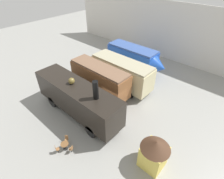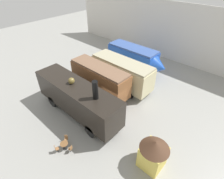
# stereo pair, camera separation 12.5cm
# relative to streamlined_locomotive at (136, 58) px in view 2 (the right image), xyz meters

# --- Properties ---
(ground_plane) EXTENTS (80.00, 80.00, 0.00)m
(ground_plane) POSITION_rel_streamlined_locomotive_xyz_m (3.10, -8.73, -2.10)
(ground_plane) COLOR gray
(backdrop_wall) EXTENTS (44.00, 0.15, 9.00)m
(backdrop_wall) POSITION_rel_streamlined_locomotive_xyz_m (3.10, 7.07, 2.40)
(backdrop_wall) COLOR silver
(backdrop_wall) RESTS_ON ground_plane
(streamlined_locomotive) EXTENTS (9.27, 2.69, 3.60)m
(streamlined_locomotive) POSITION_rel_streamlined_locomotive_xyz_m (0.00, 0.00, 0.00)
(streamlined_locomotive) COLOR blue
(streamlined_locomotive) RESTS_ON ground_plane
(passenger_coach_vintage) EXTENTS (8.30, 2.78, 3.75)m
(passenger_coach_vintage) POSITION_rel_streamlined_locomotive_xyz_m (1.04, -4.62, 0.05)
(passenger_coach_vintage) COLOR beige
(passenger_coach_vintage) RESTS_ON ground_plane
(passenger_coach_wooden) EXTENTS (7.81, 2.40, 3.92)m
(passenger_coach_wooden) POSITION_rel_streamlined_locomotive_xyz_m (0.19, -7.75, 0.22)
(passenger_coach_wooden) COLOR brown
(passenger_coach_wooden) RESTS_ON ground_plane
(steam_locomotive) EXTENTS (10.73, 2.75, 5.61)m
(steam_locomotive) POSITION_rel_streamlined_locomotive_xyz_m (1.05, -11.87, 0.23)
(steam_locomotive) COLOR black
(steam_locomotive) RESTS_ON ground_plane
(cafe_table_near) EXTENTS (0.71, 0.71, 0.71)m
(cafe_table_near) POSITION_rel_streamlined_locomotive_xyz_m (3.61, -15.62, -1.58)
(cafe_table_near) COLOR black
(cafe_table_near) RESTS_ON ground_plane
(cafe_chair_0) EXTENTS (0.37, 0.39, 0.87)m
(cafe_chair_0) POSITION_rel_streamlined_locomotive_xyz_m (3.39, -16.31, -1.59)
(cafe_chair_0) COLOR black
(cafe_chair_0) RESTS_ON ground_plane
(cafe_chair_1) EXTENTS (0.38, 0.36, 0.87)m
(cafe_chair_1) POSITION_rel_streamlined_locomotive_xyz_m (4.32, -15.46, -1.59)
(cafe_chair_1) COLOR black
(cafe_chair_1) RESTS_ON ground_plane
(cafe_chair_2) EXTENTS (0.40, 0.40, 0.87)m
(cafe_chair_2) POSITION_rel_streamlined_locomotive_xyz_m (3.12, -15.08, -1.59)
(cafe_chair_2) COLOR black
(cafe_chair_2) RESTS_ON ground_plane
(visitor_person) EXTENTS (0.34, 0.34, 1.55)m
(visitor_person) POSITION_rel_streamlined_locomotive_xyz_m (4.50, -9.91, -1.26)
(visitor_person) COLOR #262633
(visitor_person) RESTS_ON ground_plane
(ticket_kiosk) EXTENTS (2.34, 2.34, 3.00)m
(ticket_kiosk) POSITION_rel_streamlined_locomotive_xyz_m (10.17, -11.73, -0.43)
(ticket_kiosk) COLOR #DBC151
(ticket_kiosk) RESTS_ON ground_plane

